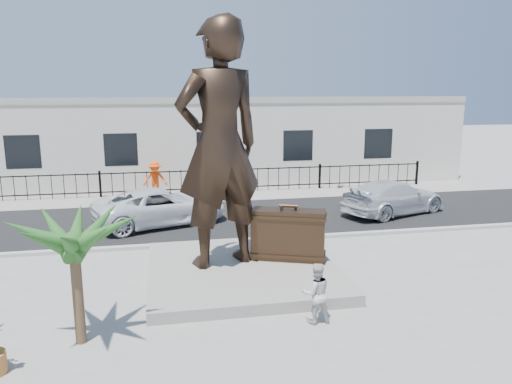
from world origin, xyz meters
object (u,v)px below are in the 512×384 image
Objects in this scene: statue at (219,145)px; car_white at (160,206)px; suitcase at (288,235)px; tourist at (316,293)px.

car_white is (-1.65, 5.56, -2.98)m from statue.
suitcase is 1.49× the size of tourist.
suitcase reaches higher than car_white.
car_white is at bearing 143.69° from suitcase.
statue is at bearing -63.65° from tourist.
car_white is (-3.37, 9.01, 0.01)m from tourist.
statue is 3.30m from suitcase.
car_white is (-3.62, 5.60, -0.33)m from suitcase.
suitcase is at bearing -165.65° from car_white.
car_white is at bearing -69.73° from tourist.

